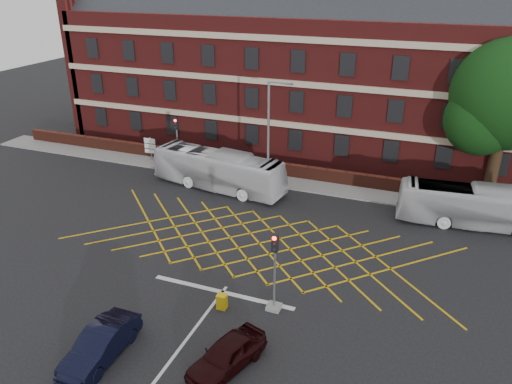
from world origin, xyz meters
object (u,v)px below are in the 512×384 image
(car_navy, at_px, (101,344))
(utility_cabinet, at_px, (222,301))
(deciduous_tree, at_px, (506,102))
(car_maroon, at_px, (227,355))
(traffic_light_near, at_px, (274,279))
(street_lamp, at_px, (269,157))
(bus_left, at_px, (218,170))
(direction_signs, at_px, (150,146))
(traffic_light_far, at_px, (178,147))
(bus_right, at_px, (476,206))

(car_navy, bearing_deg, utility_cabinet, 54.73)
(deciduous_tree, height_order, utility_cabinet, deciduous_tree)
(car_maroon, xyz_separation_m, traffic_light_near, (0.55, 4.52, 1.09))
(deciduous_tree, relative_size, street_lamp, 1.35)
(bus_left, bearing_deg, traffic_light_near, -135.98)
(traffic_light_near, bearing_deg, direction_signs, 137.10)
(direction_signs, bearing_deg, street_lamp, -12.10)
(car_maroon, bearing_deg, bus_left, 134.47)
(car_navy, xyz_separation_m, direction_signs, (-11.12, 21.79, 0.66))
(traffic_light_far, bearing_deg, direction_signs, 175.17)
(bus_right, xyz_separation_m, utility_cabinet, (-11.85, -14.11, -0.98))
(traffic_light_far, height_order, street_lamp, street_lamp)
(traffic_light_near, distance_m, utility_cabinet, 2.94)
(deciduous_tree, distance_m, direction_signs, 28.35)
(traffic_light_near, height_order, street_lamp, street_lamp)
(car_navy, height_order, traffic_light_near, traffic_light_near)
(street_lamp, bearing_deg, deciduous_tree, 22.16)
(bus_left, height_order, direction_signs, bus_left)
(car_maroon, relative_size, direction_signs, 1.81)
(street_lamp, distance_m, direction_signs, 12.32)
(deciduous_tree, bearing_deg, bus_left, -160.39)
(bus_right, bearing_deg, car_navy, 135.58)
(car_maroon, distance_m, direction_signs, 26.19)
(bus_left, height_order, utility_cabinet, bus_left)
(traffic_light_near, bearing_deg, street_lamp, 110.94)
(bus_left, relative_size, utility_cabinet, 13.10)
(bus_right, bearing_deg, street_lamp, 83.96)
(deciduous_tree, bearing_deg, utility_cabinet, -122.28)
(traffic_light_far, relative_size, utility_cabinet, 5.20)
(street_lamp, bearing_deg, traffic_light_far, 165.64)
(deciduous_tree, height_order, street_lamp, deciduous_tree)
(traffic_light_near, bearing_deg, car_maroon, -96.90)
(deciduous_tree, distance_m, utility_cabinet, 25.14)
(bus_left, distance_m, direction_signs, 8.65)
(bus_left, relative_size, deciduous_tree, 0.94)
(bus_right, xyz_separation_m, deciduous_tree, (1.11, 6.41, 5.53))
(direction_signs, relative_size, utility_cabinet, 2.67)
(car_navy, distance_m, utility_cabinet, 6.13)
(traffic_light_far, xyz_separation_m, utility_cabinet, (11.67, -16.49, -1.35))
(traffic_light_near, relative_size, utility_cabinet, 5.20)
(bus_right, distance_m, direction_signs, 26.56)
(utility_cabinet, bearing_deg, traffic_light_near, 20.39)
(traffic_light_far, bearing_deg, street_lamp, -14.36)
(car_navy, bearing_deg, bus_right, 50.54)
(car_navy, distance_m, traffic_light_near, 8.46)
(bus_right, relative_size, car_navy, 2.31)
(traffic_light_near, relative_size, street_lamp, 0.50)
(utility_cabinet, bearing_deg, car_maroon, -62.19)
(car_navy, height_order, direction_signs, direction_signs)
(car_navy, height_order, utility_cabinet, car_navy)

